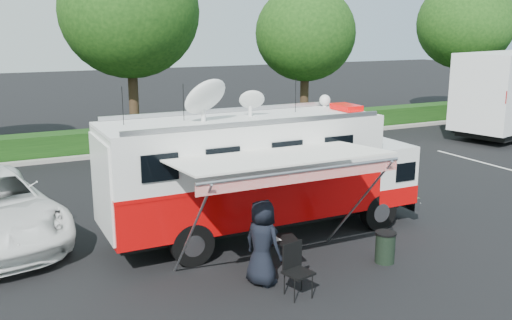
{
  "coord_description": "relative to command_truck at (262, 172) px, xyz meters",
  "views": [
    {
      "loc": [
        -6.44,
        -12.53,
        5.33
      ],
      "look_at": [
        0.0,
        0.5,
        1.9
      ],
      "focal_mm": 40.0,
      "sensor_mm": 36.0,
      "label": 1
    }
  ],
  "objects": [
    {
      "name": "ground_plane",
      "position": [
        0.07,
        0.0,
        -1.71
      ],
      "size": [
        120.0,
        120.0,
        0.0
      ],
      "primitive_type": "plane",
      "color": "black",
      "rests_on": "ground"
    },
    {
      "name": "command_truck",
      "position": [
        0.0,
        0.0,
        0.0
      ],
      "size": [
        8.32,
        2.29,
        4.0
      ],
      "color": "black",
      "rests_on": "ground_plane"
    },
    {
      "name": "back_border",
      "position": [
        1.22,
        12.9,
        3.29
      ],
      "size": [
        60.0,
        6.14,
        8.87
      ],
      "color": "#9E998E",
      "rests_on": "ground_plane"
    },
    {
      "name": "folding_table",
      "position": [
        -0.76,
        -2.2,
        -0.98
      ],
      "size": [
        1.02,
        0.8,
        0.78
      ],
      "color": "black",
      "rests_on": "ground_plane"
    },
    {
      "name": "person",
      "position": [
        -1.3,
        -2.59,
        -1.71
      ],
      "size": [
        0.9,
        1.06,
        1.84
      ],
      "primitive_type": "imported",
      "rotation": [
        0.0,
        0.0,
        1.99
      ],
      "color": "black",
      "rests_on": "ground_plane"
    },
    {
      "name": "folding_chair",
      "position": [
        -0.92,
        -3.3,
        -1.07
      ],
      "size": [
        0.61,
        0.64,
        1.07
      ],
      "color": "black",
      "rests_on": "ground_plane"
    },
    {
      "name": "awning",
      "position": [
        -0.74,
        -2.38,
        0.86
      ],
      "size": [
        4.54,
        2.37,
        2.75
      ],
      "color": "white",
      "rests_on": "ground_plane"
    },
    {
      "name": "stall_lines",
      "position": [
        -0.43,
        3.0,
        -1.71
      ],
      "size": [
        24.12,
        5.5,
        0.01
      ],
      "color": "silver",
      "rests_on": "ground_plane"
    },
    {
      "name": "trash_bin",
      "position": [
        1.74,
        -2.83,
        -1.34
      ],
      "size": [
        0.49,
        0.49,
        0.73
      ],
      "color": "black",
      "rests_on": "ground_plane"
    }
  ]
}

